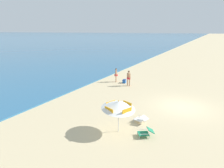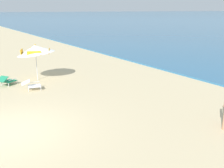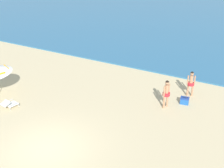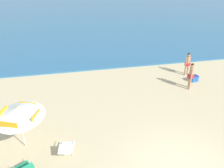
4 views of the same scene
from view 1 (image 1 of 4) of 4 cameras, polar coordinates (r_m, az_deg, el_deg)
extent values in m
plane|color=#CCB78C|center=(16.37, 19.99, -6.37)|extent=(800.00, 800.00, 0.00)
cylinder|color=silver|center=(11.49, 1.90, -9.66)|extent=(0.04, 0.04, 1.92)
cone|color=white|center=(11.19, 1.94, -6.24)|extent=(2.73, 2.74, 0.70)
cube|color=orange|center=(11.74, -0.41, -5.70)|extent=(0.67, 0.31, 0.25)
cube|color=orange|center=(10.80, -0.94, -7.65)|extent=(0.31, 0.67, 0.25)
cube|color=orange|center=(10.75, 4.50, -7.82)|extent=(0.67, 0.31, 0.25)
cube|color=orange|center=(11.69, 4.57, -5.85)|extent=(0.31, 0.67, 0.25)
sphere|color=orange|center=(11.10, 1.95, -5.03)|extent=(0.06, 0.06, 0.06)
cube|color=white|center=(13.03, 8.06, -10.33)|extent=(0.65, 0.70, 0.04)
cube|color=white|center=(12.75, 9.54, -9.92)|extent=(0.57, 0.51, 0.19)
cylinder|color=silver|center=(13.03, 6.37, -10.80)|extent=(0.03, 0.03, 0.18)
cylinder|color=silver|center=(13.40, 7.59, -10.07)|extent=(0.03, 0.03, 0.18)
cylinder|color=silver|center=(12.75, 8.51, -11.50)|extent=(0.03, 0.03, 0.18)
cylinder|color=silver|center=(13.13, 9.70, -10.73)|extent=(0.03, 0.03, 0.18)
cylinder|color=silver|center=(12.76, 7.38, -10.28)|extent=(0.15, 0.53, 0.02)
cylinder|color=silver|center=(13.19, 8.76, -9.44)|extent=(0.15, 0.53, 0.02)
cube|color=#1E7F56|center=(11.45, 9.26, -14.26)|extent=(0.76, 0.78, 0.04)
cube|color=#1E7F56|center=(11.45, 11.35, -13.24)|extent=(0.62, 0.58, 0.25)
cylinder|color=silver|center=(11.24, 8.04, -15.46)|extent=(0.03, 0.03, 0.18)
cylinder|color=silver|center=(11.66, 7.56, -14.23)|extent=(0.03, 0.03, 0.18)
cylinder|color=silver|center=(11.36, 10.96, -15.25)|extent=(0.03, 0.03, 0.18)
cylinder|color=silver|center=(11.77, 10.37, -14.04)|extent=(0.03, 0.03, 0.18)
cylinder|color=silver|center=(11.16, 9.60, -14.44)|extent=(0.30, 0.47, 0.02)
cylinder|color=silver|center=(11.63, 8.98, -13.07)|extent=(0.30, 0.47, 0.02)
cylinder|color=tan|center=(21.20, 4.65, 0.64)|extent=(0.12, 0.12, 0.82)
cylinder|color=tan|center=(21.00, 5.22, 0.49)|extent=(0.12, 0.12, 0.82)
cylinder|color=red|center=(20.99, 4.96, 1.70)|extent=(0.41, 0.41, 0.17)
cylinder|color=tan|center=(20.93, 4.98, 2.43)|extent=(0.23, 0.23, 0.58)
cylinder|color=tan|center=(21.07, 4.57, 2.48)|extent=(0.09, 0.09, 0.62)
cylinder|color=tan|center=(20.80, 5.39, 2.28)|extent=(0.09, 0.09, 0.62)
sphere|color=tan|center=(20.84, 5.01, 3.59)|extent=(0.22, 0.22, 0.22)
sphere|color=black|center=(20.83, 5.01, 3.67)|extent=(0.20, 0.20, 0.20)
cylinder|color=tan|center=(22.79, 1.23, 1.71)|extent=(0.11, 0.11, 0.79)
cylinder|color=tan|center=(22.52, 1.18, 1.54)|extent=(0.11, 0.11, 0.79)
cylinder|color=red|center=(22.56, 1.21, 2.65)|extent=(0.39, 0.39, 0.16)
cylinder|color=tan|center=(22.51, 1.21, 3.29)|extent=(0.22, 0.22, 0.56)
cylinder|color=tan|center=(22.70, 1.24, 3.35)|extent=(0.09, 0.09, 0.59)
cylinder|color=tan|center=(22.32, 1.18, 3.14)|extent=(0.09, 0.09, 0.59)
sphere|color=tan|center=(22.42, 1.22, 4.33)|extent=(0.21, 0.21, 0.21)
sphere|color=black|center=(22.42, 1.22, 4.40)|extent=(0.20, 0.20, 0.20)
cube|color=#1E56A8|center=(22.26, 3.67, 0.73)|extent=(0.53, 0.41, 0.32)
cube|color=navy|center=(22.21, 3.68, 1.23)|extent=(0.54, 0.42, 0.08)
cylinder|color=black|center=(22.20, 3.68, 1.36)|extent=(0.34, 0.08, 0.02)
camera|label=2|loc=(23.46, 26.90, 8.83)|focal=41.93mm
camera|label=3|loc=(24.55, 47.51, 18.61)|focal=50.27mm
camera|label=4|loc=(11.96, 48.34, 14.86)|focal=37.38mm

